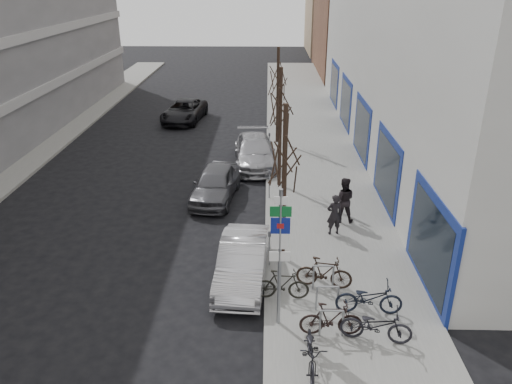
{
  "coord_description": "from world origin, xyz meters",
  "views": [
    {
      "loc": [
        2.05,
        -11.31,
        9.04
      ],
      "look_at": [
        1.66,
        4.86,
        2.0
      ],
      "focal_mm": 35.0,
      "sensor_mm": 36.0,
      "label": 1
    }
  ],
  "objects_px": {
    "tree_far": "(278,73)",
    "lane_car": "(184,111)",
    "highway_sign_pole": "(280,251)",
    "tree_mid": "(281,100)",
    "bike_near_right": "(331,319)",
    "meter_mid": "(269,181)",
    "bike_mid_inner": "(282,284)",
    "bike_mid_curb": "(369,296)",
    "parked_car_mid": "(215,184)",
    "pedestrian_far": "(343,200)",
    "bike_far_inner": "(324,272)",
    "pedestrian_near": "(334,215)",
    "meter_back": "(269,142)",
    "bike_far_curb": "(377,323)",
    "tree_near": "(285,148)",
    "parked_car_back": "(255,152)",
    "bike_rack": "(327,295)",
    "meter_front": "(270,245)",
    "bike_near_left": "(312,349)",
    "parked_car_front": "(243,262)"
  },
  "relations": [
    {
      "from": "bike_near_left",
      "to": "bike_mid_curb",
      "type": "xyz_separation_m",
      "value": [
        1.8,
        2.22,
        0.03
      ]
    },
    {
      "from": "meter_back",
      "to": "meter_mid",
      "type": "bearing_deg",
      "value": -90.0
    },
    {
      "from": "lane_car",
      "to": "tree_near",
      "type": "bearing_deg",
      "value": -64.26
    },
    {
      "from": "bike_rack",
      "to": "pedestrian_near",
      "type": "relative_size",
      "value": 1.43
    },
    {
      "from": "highway_sign_pole",
      "to": "pedestrian_near",
      "type": "height_order",
      "value": "highway_sign_pole"
    },
    {
      "from": "bike_near_left",
      "to": "highway_sign_pole",
      "type": "bearing_deg",
      "value": 115.42
    },
    {
      "from": "tree_far",
      "to": "bike_near_right",
      "type": "relative_size",
      "value": 3.23
    },
    {
      "from": "tree_far",
      "to": "lane_car",
      "type": "xyz_separation_m",
      "value": [
        -6.16,
        4.9,
        -3.42
      ]
    },
    {
      "from": "highway_sign_pole",
      "to": "parked_car_back",
      "type": "relative_size",
      "value": 0.84
    },
    {
      "from": "parked_car_back",
      "to": "tree_far",
      "type": "bearing_deg",
      "value": 67.01
    },
    {
      "from": "highway_sign_pole",
      "to": "tree_mid",
      "type": "relative_size",
      "value": 0.76
    },
    {
      "from": "tree_near",
      "to": "bike_mid_curb",
      "type": "xyz_separation_m",
      "value": [
        2.37,
        -2.99,
        -3.37
      ]
    },
    {
      "from": "tree_near",
      "to": "bike_mid_inner",
      "type": "distance_m",
      "value": 4.19
    },
    {
      "from": "bike_mid_curb",
      "to": "pedestrian_far",
      "type": "distance_m",
      "value": 5.84
    },
    {
      "from": "parked_car_front",
      "to": "lane_car",
      "type": "distance_m",
      "value": 19.7
    },
    {
      "from": "meter_back",
      "to": "parked_car_mid",
      "type": "xyz_separation_m",
      "value": [
        -2.35,
        -5.32,
        -0.2
      ]
    },
    {
      "from": "bike_far_curb",
      "to": "pedestrian_far",
      "type": "height_order",
      "value": "pedestrian_far"
    },
    {
      "from": "parked_car_mid",
      "to": "lane_car",
      "type": "bearing_deg",
      "value": 111.62
    },
    {
      "from": "meter_mid",
      "to": "bike_far_inner",
      "type": "relative_size",
      "value": 0.73
    },
    {
      "from": "tree_mid",
      "to": "bike_mid_inner",
      "type": "distance_m",
      "value": 9.51
    },
    {
      "from": "tree_near",
      "to": "tree_far",
      "type": "height_order",
      "value": "same"
    },
    {
      "from": "bike_far_curb",
      "to": "pedestrian_near",
      "type": "bearing_deg",
      "value": 14.04
    },
    {
      "from": "meter_mid",
      "to": "bike_mid_inner",
      "type": "height_order",
      "value": "meter_mid"
    },
    {
      "from": "tree_far",
      "to": "bike_near_right",
      "type": "bearing_deg",
      "value": -86.01
    },
    {
      "from": "tree_near",
      "to": "pedestrian_far",
      "type": "xyz_separation_m",
      "value": [
        2.41,
        2.84,
        -3.03
      ]
    },
    {
      "from": "tree_near",
      "to": "tree_far",
      "type": "bearing_deg",
      "value": 90.0
    },
    {
      "from": "bike_near_left",
      "to": "bike_far_curb",
      "type": "xyz_separation_m",
      "value": [
        1.77,
        1.04,
        0.02
      ]
    },
    {
      "from": "parked_car_back",
      "to": "pedestrian_far",
      "type": "relative_size",
      "value": 2.7
    },
    {
      "from": "bike_mid_curb",
      "to": "bike_mid_inner",
      "type": "relative_size",
      "value": 1.17
    },
    {
      "from": "highway_sign_pole",
      "to": "bike_far_curb",
      "type": "height_order",
      "value": "highway_sign_pole"
    },
    {
      "from": "bike_near_left",
      "to": "meter_back",
      "type": "bearing_deg",
      "value": 94.6
    },
    {
      "from": "bike_near_left",
      "to": "bike_far_curb",
      "type": "bearing_deg",
      "value": 31.26
    },
    {
      "from": "bike_near_left",
      "to": "parked_car_mid",
      "type": "distance_m",
      "value": 10.93
    },
    {
      "from": "meter_front",
      "to": "bike_mid_inner",
      "type": "xyz_separation_m",
      "value": [
        0.38,
        -1.85,
        -0.27
      ]
    },
    {
      "from": "bike_far_inner",
      "to": "pedestrian_near",
      "type": "relative_size",
      "value": 1.11
    },
    {
      "from": "tree_far",
      "to": "pedestrian_near",
      "type": "height_order",
      "value": "tree_far"
    },
    {
      "from": "bike_mid_curb",
      "to": "pedestrian_near",
      "type": "relative_size",
      "value": 1.2
    },
    {
      "from": "tree_mid",
      "to": "tree_far",
      "type": "distance_m",
      "value": 6.5
    },
    {
      "from": "tree_mid",
      "to": "pedestrian_far",
      "type": "xyz_separation_m",
      "value": [
        2.41,
        -3.66,
        -3.03
      ]
    },
    {
      "from": "bike_mid_curb",
      "to": "parked_car_mid",
      "type": "relative_size",
      "value": 0.45
    },
    {
      "from": "meter_front",
      "to": "meter_mid",
      "type": "height_order",
      "value": "same"
    },
    {
      "from": "tree_far",
      "to": "meter_back",
      "type": "distance_m",
      "value": 4.08
    },
    {
      "from": "parked_car_back",
      "to": "bike_near_left",
      "type": "bearing_deg",
      "value": -87.3
    },
    {
      "from": "bike_near_left",
      "to": "bike_mid_inner",
      "type": "bearing_deg",
      "value": 103.66
    },
    {
      "from": "highway_sign_pole",
      "to": "parked_car_mid",
      "type": "relative_size",
      "value": 1.0
    },
    {
      "from": "meter_mid",
      "to": "bike_mid_inner",
      "type": "xyz_separation_m",
      "value": [
        0.38,
        -7.35,
        -0.27
      ]
    },
    {
      "from": "parked_car_back",
      "to": "pedestrian_near",
      "type": "height_order",
      "value": "pedestrian_near"
    },
    {
      "from": "tree_far",
      "to": "lane_car",
      "type": "bearing_deg",
      "value": 141.48
    },
    {
      "from": "bike_mid_curb",
      "to": "pedestrian_far",
      "type": "height_order",
      "value": "pedestrian_far"
    },
    {
      "from": "meter_front",
      "to": "pedestrian_far",
      "type": "xyz_separation_m",
      "value": [
        2.86,
        3.34,
        0.16
      ]
    }
  ]
}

